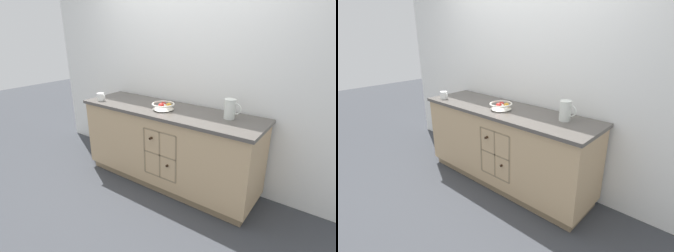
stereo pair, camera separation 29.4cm
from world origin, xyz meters
TOP-DOWN VIEW (x-y plane):
  - ground_plane at (0.00, 0.00)m, footprint 14.00×14.00m
  - back_wall at (0.00, 0.36)m, footprint 4.49×0.06m
  - kitchen_island at (0.00, -0.00)m, footprint 2.13×0.64m
  - fruit_bowl at (-0.02, -0.05)m, footprint 0.25×0.25m
  - white_pitcher at (0.68, 0.08)m, footprint 0.17×0.11m
  - ceramic_mug at (-0.88, -0.18)m, footprint 0.13×0.09m

SIDE VIEW (x-z plane):
  - ground_plane at x=0.00m, z-range 0.00..0.00m
  - kitchen_island at x=0.00m, z-range 0.01..0.92m
  - fruit_bowl at x=-0.02m, z-range 0.91..0.99m
  - ceramic_mug at x=-0.88m, z-range 0.91..1.00m
  - white_pitcher at x=0.68m, z-range 0.91..1.11m
  - back_wall at x=0.00m, z-range 0.00..2.55m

